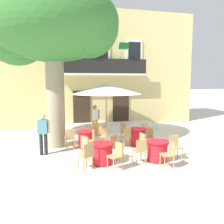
{
  "coord_description": "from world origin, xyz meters",
  "views": [
    {
      "loc": [
        -3.65,
        -10.33,
        2.97
      ],
      "look_at": [
        -0.44,
        1.93,
        1.3
      ],
      "focal_mm": 38.66,
      "sensor_mm": 36.0,
      "label": 1
    }
  ],
  "objects_px": {
    "cafe_chair_middle_1": "(115,145)",
    "cafe_chair_far_side_0": "(103,135)",
    "cafe_chair_middle_0": "(117,154)",
    "cafe_chair_front_3": "(147,131)",
    "cafe_chair_near_tree_3": "(145,143)",
    "cafe_table_middle": "(102,153)",
    "cafe_chair_far_side_2": "(70,137)",
    "cafe_chair_near_tree_0": "(140,150)",
    "cafe_umbrella": "(106,89)",
    "pedestrian_mid_plaza": "(43,132)",
    "cafe_chair_near_tree_2": "(175,145)",
    "cafe_table_front": "(137,136)",
    "plane_tree": "(51,26)",
    "cafe_chair_far_side_3": "(91,140)",
    "cafe_table_far_side": "(87,139)",
    "cafe_chair_near_tree_1": "(169,153)",
    "cafe_chair_far_side_1": "(85,132)",
    "pedestrian_near_entrance": "(95,118)",
    "cafe_table_near_tree": "(157,151)",
    "cafe_chair_front_0": "(125,131)",
    "cafe_chair_front_1": "(126,136)",
    "cafe_chair_front_2": "(149,137)",
    "cafe_chair_middle_2": "(87,146)",
    "cafe_chair_middle_3": "(87,154)"
  },
  "relations": [
    {
      "from": "cafe_chair_middle_3",
      "to": "cafe_chair_front_2",
      "type": "xyz_separation_m",
      "value": [
        3.0,
        1.83,
        0.0
      ]
    },
    {
      "from": "cafe_chair_far_side_0",
      "to": "pedestrian_mid_plaza",
      "type": "xyz_separation_m",
      "value": [
        -2.58,
        -0.6,
        0.41
      ]
    },
    {
      "from": "cafe_chair_middle_2",
      "to": "cafe_table_far_side",
      "type": "relative_size",
      "value": 1.05
    },
    {
      "from": "cafe_chair_near_tree_3",
      "to": "pedestrian_mid_plaza",
      "type": "height_order",
      "value": "pedestrian_mid_plaza"
    },
    {
      "from": "cafe_chair_front_3",
      "to": "pedestrian_near_entrance",
      "type": "bearing_deg",
      "value": 136.5
    },
    {
      "from": "cafe_chair_near_tree_0",
      "to": "cafe_chair_far_side_0",
      "type": "height_order",
      "value": "same"
    },
    {
      "from": "cafe_chair_middle_2",
      "to": "cafe_chair_far_side_0",
      "type": "bearing_deg",
      "value": 58.64
    },
    {
      "from": "cafe_table_middle",
      "to": "cafe_chair_far_side_3",
      "type": "relative_size",
      "value": 0.95
    },
    {
      "from": "cafe_chair_far_side_1",
      "to": "cafe_table_near_tree",
      "type": "bearing_deg",
      "value": -55.99
    },
    {
      "from": "cafe_chair_near_tree_0",
      "to": "cafe_chair_far_side_3",
      "type": "xyz_separation_m",
      "value": [
        -1.44,
        1.89,
        0.0
      ]
    },
    {
      "from": "cafe_chair_near_tree_3",
      "to": "cafe_chair_far_side_0",
      "type": "bearing_deg",
      "value": 126.6
    },
    {
      "from": "pedestrian_mid_plaza",
      "to": "cafe_chair_middle_0",
      "type": "bearing_deg",
      "value": -44.13
    },
    {
      "from": "cafe_table_far_side",
      "to": "cafe_chair_front_1",
      "type": "bearing_deg",
      "value": -17.36
    },
    {
      "from": "cafe_table_far_side",
      "to": "cafe_chair_far_side_1",
      "type": "distance_m",
      "value": 0.77
    },
    {
      "from": "cafe_chair_near_tree_1",
      "to": "cafe_chair_far_side_1",
      "type": "height_order",
      "value": "same"
    },
    {
      "from": "cafe_chair_front_0",
      "to": "cafe_chair_front_2",
      "type": "relative_size",
      "value": 1.0
    },
    {
      "from": "cafe_chair_middle_0",
      "to": "cafe_chair_front_3",
      "type": "height_order",
      "value": "same"
    },
    {
      "from": "cafe_table_middle",
      "to": "cafe_chair_far_side_1",
      "type": "height_order",
      "value": "cafe_chair_far_side_1"
    },
    {
      "from": "cafe_chair_near_tree_1",
      "to": "pedestrian_near_entrance",
      "type": "height_order",
      "value": "pedestrian_near_entrance"
    },
    {
      "from": "cafe_chair_near_tree_1",
      "to": "cafe_chair_front_1",
      "type": "relative_size",
      "value": 1.0
    },
    {
      "from": "cafe_table_far_side",
      "to": "cafe_chair_far_side_3",
      "type": "distance_m",
      "value": 0.77
    },
    {
      "from": "cafe_chair_near_tree_2",
      "to": "cafe_chair_far_side_1",
      "type": "relative_size",
      "value": 1.0
    },
    {
      "from": "plane_tree",
      "to": "cafe_chair_middle_0",
      "type": "distance_m",
      "value": 6.21
    },
    {
      "from": "cafe_table_middle",
      "to": "cafe_chair_front_3",
      "type": "relative_size",
      "value": 0.95
    },
    {
      "from": "pedestrian_near_entrance",
      "to": "cafe_table_near_tree",
      "type": "bearing_deg",
      "value": -73.27
    },
    {
      "from": "cafe_table_middle",
      "to": "cafe_chair_front_0",
      "type": "distance_m",
      "value": 3.26
    },
    {
      "from": "cafe_chair_far_side_2",
      "to": "cafe_table_middle",
      "type": "bearing_deg",
      "value": -65.89
    },
    {
      "from": "cafe_chair_front_2",
      "to": "cafe_umbrella",
      "type": "xyz_separation_m",
      "value": [
        -1.81,
        0.35,
        2.08
      ]
    },
    {
      "from": "cafe_chair_middle_0",
      "to": "pedestrian_near_entrance",
      "type": "bearing_deg",
      "value": 87.18
    },
    {
      "from": "plane_tree",
      "to": "cafe_table_far_side",
      "type": "bearing_deg",
      "value": -21.92
    },
    {
      "from": "cafe_chair_far_side_1",
      "to": "cafe_chair_far_side_3",
      "type": "bearing_deg",
      "value": -89.24
    },
    {
      "from": "cafe_chair_far_side_0",
      "to": "cafe_table_middle",
      "type": "bearing_deg",
      "value": -103.54
    },
    {
      "from": "cafe_chair_near_tree_3",
      "to": "cafe_chair_front_0",
      "type": "height_order",
      "value": "same"
    },
    {
      "from": "cafe_table_far_side",
      "to": "pedestrian_near_entrance",
      "type": "bearing_deg",
      "value": 70.47
    },
    {
      "from": "cafe_chair_near_tree_0",
      "to": "cafe_table_middle",
      "type": "relative_size",
      "value": 1.05
    },
    {
      "from": "cafe_chair_near_tree_2",
      "to": "cafe_table_near_tree",
      "type": "bearing_deg",
      "value": -175.39
    },
    {
      "from": "cafe_table_middle",
      "to": "cafe_chair_front_2",
      "type": "height_order",
      "value": "cafe_chair_front_2"
    },
    {
      "from": "cafe_chair_near_tree_2",
      "to": "cafe_table_front",
      "type": "height_order",
      "value": "cafe_chair_near_tree_2"
    },
    {
      "from": "plane_tree",
      "to": "cafe_chair_near_tree_2",
      "type": "bearing_deg",
      "value": -34.43
    },
    {
      "from": "plane_tree",
      "to": "cafe_chair_middle_1",
      "type": "height_order",
      "value": "plane_tree"
    },
    {
      "from": "cafe_chair_near_tree_0",
      "to": "cafe_chair_near_tree_2",
      "type": "height_order",
      "value": "same"
    },
    {
      "from": "cafe_chair_far_side_0",
      "to": "pedestrian_near_entrance",
      "type": "relative_size",
      "value": 0.55
    },
    {
      "from": "cafe_chair_middle_0",
      "to": "cafe_chair_far_side_0",
      "type": "height_order",
      "value": "same"
    },
    {
      "from": "cafe_chair_near_tree_0",
      "to": "cafe_umbrella",
      "type": "relative_size",
      "value": 0.31
    },
    {
      "from": "cafe_chair_far_side_1",
      "to": "cafe_table_middle",
      "type": "bearing_deg",
      "value": -86.93
    },
    {
      "from": "cafe_chair_middle_1",
      "to": "cafe_table_near_tree",
      "type": "bearing_deg",
      "value": -25.13
    },
    {
      "from": "cafe_table_middle",
      "to": "cafe_chair_far_side_2",
      "type": "distance_m",
      "value": 2.33
    },
    {
      "from": "cafe_chair_near_tree_3",
      "to": "cafe_chair_far_side_1",
      "type": "relative_size",
      "value": 1.0
    },
    {
      "from": "cafe_chair_middle_1",
      "to": "cafe_chair_far_side_0",
      "type": "height_order",
      "value": "same"
    },
    {
      "from": "cafe_chair_near_tree_3",
      "to": "pedestrian_mid_plaza",
      "type": "distance_m",
      "value": 4.05
    }
  ]
}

